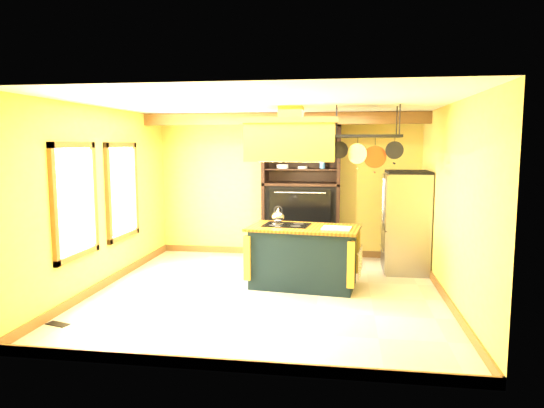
% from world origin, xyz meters
% --- Properties ---
extents(floor, '(5.00, 5.00, 0.00)m').
position_xyz_m(floor, '(0.00, 0.00, 0.00)').
color(floor, beige).
rests_on(floor, ground).
extents(ceiling, '(5.00, 5.00, 0.00)m').
position_xyz_m(ceiling, '(0.00, 0.00, 2.70)').
color(ceiling, white).
rests_on(ceiling, wall_back).
extents(wall_back, '(5.00, 0.02, 2.70)m').
position_xyz_m(wall_back, '(0.00, 2.50, 1.35)').
color(wall_back, '#E7BC54').
rests_on(wall_back, floor).
extents(wall_front, '(5.00, 0.02, 2.70)m').
position_xyz_m(wall_front, '(0.00, -2.50, 1.35)').
color(wall_front, '#E7BC54').
rests_on(wall_front, floor).
extents(wall_left, '(0.02, 5.00, 2.70)m').
position_xyz_m(wall_left, '(-2.50, 0.00, 1.35)').
color(wall_left, '#E7BC54').
rests_on(wall_left, floor).
extents(wall_right, '(0.02, 5.00, 2.70)m').
position_xyz_m(wall_right, '(2.50, 0.00, 1.35)').
color(wall_right, '#E7BC54').
rests_on(wall_right, floor).
extents(ceiling_beam, '(5.00, 0.15, 0.20)m').
position_xyz_m(ceiling_beam, '(0.00, 1.70, 2.59)').
color(ceiling_beam, brown).
rests_on(ceiling_beam, ceiling).
extents(window_near, '(0.06, 1.06, 1.56)m').
position_xyz_m(window_near, '(-2.47, -0.80, 1.40)').
color(window_near, brown).
rests_on(window_near, wall_left).
extents(window_far, '(0.06, 1.06, 1.56)m').
position_xyz_m(window_far, '(-2.47, 0.60, 1.40)').
color(window_far, brown).
rests_on(window_far, wall_left).
extents(kitchen_island, '(1.74, 1.10, 1.11)m').
position_xyz_m(kitchen_island, '(0.49, 0.42, 0.47)').
color(kitchen_island, black).
rests_on(kitchen_island, floor).
extents(range_hood, '(1.37, 0.78, 0.80)m').
position_xyz_m(range_hood, '(0.29, 0.41, 2.24)').
color(range_hood, '#B5912D').
rests_on(range_hood, ceiling).
extents(pot_rack, '(1.03, 0.48, 0.90)m').
position_xyz_m(pot_rack, '(1.39, 0.42, 2.17)').
color(pot_rack, black).
rests_on(pot_rack, ceiling).
extents(refrigerator, '(0.73, 0.85, 1.67)m').
position_xyz_m(refrigerator, '(2.12, 1.55, 0.81)').
color(refrigerator, gray).
rests_on(refrigerator, floor).
extents(hutch, '(1.42, 0.64, 2.52)m').
position_xyz_m(hutch, '(0.30, 2.23, 0.95)').
color(hutch, black).
rests_on(hutch, floor).
extents(floor_register, '(0.30, 0.19, 0.01)m').
position_xyz_m(floor_register, '(-2.30, -1.61, 0.01)').
color(floor_register, black).
rests_on(floor_register, floor).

